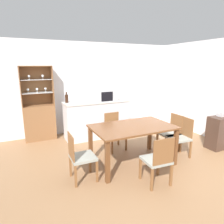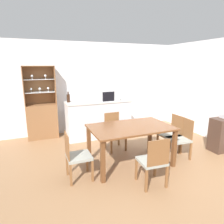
% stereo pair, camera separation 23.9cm
% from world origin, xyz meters
% --- Properties ---
extents(ground_plane, '(18.00, 18.00, 0.00)m').
position_xyz_m(ground_plane, '(0.00, 0.00, 0.00)').
color(ground_plane, '#936B47').
extents(wall_back, '(6.80, 0.06, 2.55)m').
position_xyz_m(wall_back, '(0.00, 2.63, 1.27)').
color(wall_back, silver).
rests_on(wall_back, ground_plane).
extents(wall_right, '(0.06, 4.60, 2.55)m').
position_xyz_m(wall_right, '(2.58, 0.30, 1.27)').
color(wall_right, silver).
rests_on(wall_right, ground_plane).
extents(kitchen_counter, '(1.74, 0.56, 0.99)m').
position_xyz_m(kitchen_counter, '(-0.12, 1.93, 0.50)').
color(kitchen_counter, silver).
rests_on(kitchen_counter, ground_plane).
extents(display_cabinet, '(0.78, 0.37, 1.90)m').
position_xyz_m(display_cabinet, '(-1.55, 2.42, 0.58)').
color(display_cabinet, brown).
rests_on(display_cabinet, ground_plane).
extents(dining_table, '(1.56, 0.96, 0.77)m').
position_xyz_m(dining_table, '(-0.04, 0.22, 0.67)').
color(dining_table, brown).
rests_on(dining_table, ground_plane).
extents(dining_chair_head_far, '(0.42, 0.42, 0.84)m').
position_xyz_m(dining_chair_head_far, '(-0.04, 1.02, 0.42)').
color(dining_chair_head_far, '#999E93').
rests_on(dining_chair_head_far, ground_plane).
extents(dining_chair_side_left_near, '(0.41, 0.41, 0.84)m').
position_xyz_m(dining_chair_side_left_near, '(-1.14, 0.08, 0.42)').
color(dining_chair_side_left_near, '#999E93').
rests_on(dining_chair_side_left_near, ground_plane).
extents(dining_chair_head_near, '(0.43, 0.43, 0.84)m').
position_xyz_m(dining_chair_head_near, '(-0.05, -0.57, 0.42)').
color(dining_chair_head_near, '#999E93').
rests_on(dining_chair_head_near, ground_plane).
extents(dining_chair_side_right_far, '(0.41, 0.41, 0.84)m').
position_xyz_m(dining_chair_side_right_far, '(1.05, 0.37, 0.42)').
color(dining_chair_side_right_far, '#999E93').
rests_on(dining_chair_side_right_far, ground_plane).
extents(dining_chair_side_right_near, '(0.43, 0.43, 0.84)m').
position_xyz_m(dining_chair_side_right_near, '(1.05, 0.07, 0.42)').
color(dining_chair_side_right_near, '#999E93').
rests_on(dining_chair_side_right_near, ground_plane).
extents(microwave, '(0.50, 0.40, 0.28)m').
position_xyz_m(microwave, '(0.15, 1.90, 1.13)').
color(microwave, '#B7BABF').
rests_on(microwave, kitchen_counter).
extents(wine_bottle, '(0.08, 0.08, 0.27)m').
position_xyz_m(wine_bottle, '(-0.89, 2.06, 1.10)').
color(wine_bottle, black).
rests_on(wine_bottle, kitchen_counter).
extents(side_cabinet, '(0.63, 0.34, 0.76)m').
position_xyz_m(side_cabinet, '(2.24, 0.00, 0.38)').
color(side_cabinet, '#422D23').
rests_on(side_cabinet, ground_plane).
extents(telephone, '(0.23, 0.14, 0.11)m').
position_xyz_m(telephone, '(2.26, 0.04, 0.80)').
color(telephone, '#B7B7BC').
rests_on(telephone, side_cabinet).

